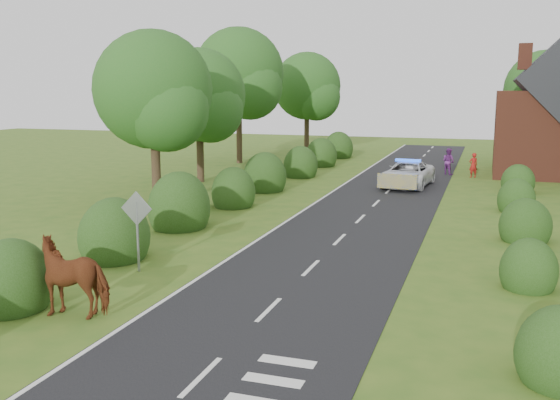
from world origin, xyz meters
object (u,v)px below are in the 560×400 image
(cow, at_px, (76,281))
(pedestrian_red, at_px, (473,165))
(road_sign, at_px, (137,220))
(pedestrian_purple, at_px, (448,161))
(police_van, at_px, (407,174))

(cow, xyz_separation_m, pedestrian_red, (8.88, 28.89, -0.03))
(road_sign, bearing_deg, pedestrian_purple, 73.62)
(police_van, xyz_separation_m, pedestrian_red, (3.53, 5.20, 0.06))
(road_sign, relative_size, pedestrian_purple, 1.44)
(cow, bearing_deg, pedestrian_red, 151.10)
(road_sign, distance_m, pedestrian_red, 26.91)
(road_sign, relative_size, cow, 1.09)
(police_van, height_order, pedestrian_red, police_van)
(road_sign, distance_m, pedestrian_purple, 27.27)
(cow, bearing_deg, road_sign, 174.71)
(pedestrian_red, height_order, pedestrian_purple, pedestrian_purple)
(police_van, xyz_separation_m, pedestrian_purple, (1.92, 6.11, 0.15))
(cow, xyz_separation_m, pedestrian_purple, (7.27, 29.80, 0.06))
(road_sign, height_order, pedestrian_red, road_sign)
(cow, distance_m, pedestrian_red, 30.22)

